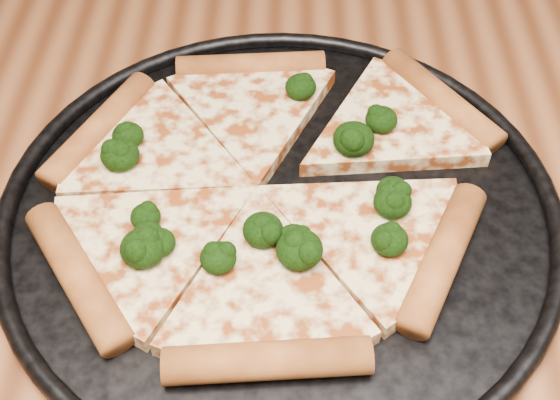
{
  "coord_description": "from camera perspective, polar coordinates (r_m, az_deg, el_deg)",
  "views": [
    {
      "loc": [
        -0.03,
        -0.29,
        1.16
      ],
      "look_at": [
        -0.04,
        0.06,
        0.77
      ],
      "focal_mm": 46.84,
      "sensor_mm": 36.0,
      "label": 1
    }
  ],
  "objects": [
    {
      "name": "dining_table",
      "position": [
        0.59,
        3.57,
        -11.32
      ],
      "size": [
        1.2,
        0.9,
        0.75
      ],
      "color": "brown",
      "rests_on": "ground"
    },
    {
      "name": "pizza_pan",
      "position": [
        0.54,
        0.0,
        -0.57
      ],
      "size": [
        0.41,
        0.41,
        0.02
      ],
      "color": "black",
      "rests_on": "dining_table"
    },
    {
      "name": "pizza",
      "position": [
        0.54,
        -1.19,
        1.22
      ],
      "size": [
        0.36,
        0.32,
        0.02
      ],
      "rotation": [
        0.0,
        0.0,
        0.08
      ],
      "color": "#FFDD9C",
      "rests_on": "pizza_pan"
    },
    {
      "name": "broccoli_florets",
      "position": [
        0.52,
        -1.12,
        0.45
      ],
      "size": [
        0.23,
        0.2,
        0.02
      ],
      "color": "black",
      "rests_on": "pizza"
    }
  ]
}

